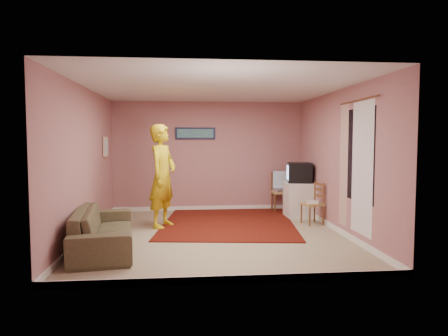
{
  "coord_description": "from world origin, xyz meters",
  "views": [
    {
      "loc": [
        -0.51,
        -7.05,
        1.69
      ],
      "look_at": [
        0.21,
        0.6,
        1.15
      ],
      "focal_mm": 32.0,
      "sensor_mm": 36.0,
      "label": 1
    }
  ],
  "objects": [
    {
      "name": "wall_left",
      "position": [
        -2.25,
        0.0,
        1.3
      ],
      "size": [
        0.02,
        5.0,
        2.6
      ],
      "primitive_type": "cube",
      "color": "#A86E73",
      "rests_on": "ground"
    },
    {
      "name": "dvd_player",
      "position": [
        1.72,
        2.2,
        0.5
      ],
      "size": [
        0.4,
        0.34,
        0.06
      ],
      "primitive_type": "cube",
      "rotation": [
        0.0,
        0.0,
        0.34
      ],
      "color": "silver",
      "rests_on": "chair_a"
    },
    {
      "name": "sofa",
      "position": [
        -1.8,
        -0.82,
        0.32
      ],
      "size": [
        1.15,
        2.27,
        0.63
      ],
      "primitive_type": "imported",
      "rotation": [
        0.0,
        0.0,
        1.71
      ],
      "color": "brown",
      "rests_on": "ground"
    },
    {
      "name": "crt_tv",
      "position": [
        1.94,
        1.44,
        0.98
      ],
      "size": [
        0.58,
        0.54,
        0.44
      ],
      "rotation": [
        0.0,
        0.0,
        -0.17
      ],
      "color": "black",
      "rests_on": "tv_cabinet"
    },
    {
      "name": "wall_right",
      "position": [
        2.25,
        0.0,
        1.3
      ],
      "size": [
        0.02,
        5.0,
        2.6
      ],
      "primitive_type": "cube",
      "color": "#A86E73",
      "rests_on": "ground"
    },
    {
      "name": "ceiling",
      "position": [
        0.0,
        0.0,
        2.6
      ],
      "size": [
        4.5,
        5.0,
        0.02
      ],
      "primitive_type": "cube",
      "color": "silver",
      "rests_on": "wall_back"
    },
    {
      "name": "wall_front",
      "position": [
        0.0,
        -2.5,
        1.3
      ],
      "size": [
        4.5,
        0.02,
        2.6
      ],
      "primitive_type": "cube",
      "color": "#A86E73",
      "rests_on": "ground"
    },
    {
      "name": "picture_left",
      "position": [
        -2.22,
        1.6,
        1.55
      ],
      "size": [
        0.04,
        0.38,
        0.42
      ],
      "color": "beige",
      "rests_on": "wall_left"
    },
    {
      "name": "game_console",
      "position": [
        2.0,
        0.67,
        0.45
      ],
      "size": [
        0.28,
        0.23,
        0.05
      ],
      "primitive_type": "cube",
      "rotation": [
        0.0,
        0.0,
        -0.26
      ],
      "color": "silver",
      "rests_on": "chair_b"
    },
    {
      "name": "curtain_sheer",
      "position": [
        2.23,
        -1.05,
        1.25
      ],
      "size": [
        0.01,
        0.75,
        2.1
      ],
      "primitive_type": "cube",
      "color": "white",
      "rests_on": "wall_right"
    },
    {
      "name": "wall_back",
      "position": [
        0.0,
        2.5,
        1.3
      ],
      "size": [
        4.5,
        0.02,
        2.6
      ],
      "primitive_type": "cube",
      "color": "#A86E73",
      "rests_on": "ground"
    },
    {
      "name": "baseboard_back",
      "position": [
        0.0,
        2.49,
        0.05
      ],
      "size": [
        4.5,
        0.02,
        0.1
      ],
      "primitive_type": "cube",
      "color": "white",
      "rests_on": "ground"
    },
    {
      "name": "picture_back",
      "position": [
        -0.3,
        2.47,
        1.85
      ],
      "size": [
        0.95,
        0.04,
        0.28
      ],
      "color": "#141938",
      "rests_on": "wall_back"
    },
    {
      "name": "area_rug",
      "position": [
        0.34,
        0.98,
        0.01
      ],
      "size": [
        2.97,
        3.53,
        0.02
      ],
      "primitive_type": "cube",
      "rotation": [
        0.0,
        0.0,
        -0.12
      ],
      "color": "black",
      "rests_on": "ground"
    },
    {
      "name": "baseboard_right",
      "position": [
        2.24,
        0.0,
        0.05
      ],
      "size": [
        0.02,
        5.0,
        0.1
      ],
      "primitive_type": "cube",
      "color": "white",
      "rests_on": "ground"
    },
    {
      "name": "baseboard_left",
      "position": [
        -2.24,
        0.0,
        0.05
      ],
      "size": [
        0.02,
        5.0,
        0.1
      ],
      "primitive_type": "cube",
      "color": "white",
      "rests_on": "ground"
    },
    {
      "name": "chair_a",
      "position": [
        1.72,
        2.2,
        0.57
      ],
      "size": [
        0.42,
        0.4,
        0.51
      ],
      "rotation": [
        0.0,
        0.0,
        0.01
      ],
      "color": "tan",
      "rests_on": "ground"
    },
    {
      "name": "window",
      "position": [
        2.24,
        -0.9,
        1.45
      ],
      "size": [
        0.01,
        1.1,
        1.5
      ],
      "primitive_type": "cube",
      "color": "black",
      "rests_on": "wall_right"
    },
    {
      "name": "chair_b",
      "position": [
        2.0,
        0.67,
        0.51
      ],
      "size": [
        0.44,
        0.45,
        0.46
      ],
      "rotation": [
        0.0,
        0.0,
        -1.34
      ],
      "color": "tan",
      "rests_on": "ground"
    },
    {
      "name": "baseboard_front",
      "position": [
        0.0,
        -2.49,
        0.05
      ],
      "size": [
        4.5,
        0.02,
        0.1
      ],
      "primitive_type": "cube",
      "color": "white",
      "rests_on": "ground"
    },
    {
      "name": "curtain_floral",
      "position": [
        2.21,
        -0.35,
        1.25
      ],
      "size": [
        0.01,
        0.35,
        2.1
      ],
      "primitive_type": "cube",
      "color": "beige",
      "rests_on": "wall_right"
    },
    {
      "name": "blue_throw",
      "position": [
        1.72,
        2.2,
        0.75
      ],
      "size": [
        0.39,
        0.05,
        0.41
      ],
      "primitive_type": "cube",
      "color": "#95CCF4",
      "rests_on": "chair_a"
    },
    {
      "name": "person",
      "position": [
        -0.98,
        0.71,
        1.0
      ],
      "size": [
        0.73,
        0.86,
        2.0
      ],
      "primitive_type": "imported",
      "rotation": [
        0.0,
        0.0,
        1.15
      ],
      "color": "gold",
      "rests_on": "ground"
    },
    {
      "name": "ground",
      "position": [
        0.0,
        0.0,
        0.0
      ],
      "size": [
        5.0,
        5.0,
        0.0
      ],
      "primitive_type": "plane",
      "color": "tan",
      "rests_on": "ground"
    },
    {
      "name": "tv_cabinet",
      "position": [
        1.95,
        1.44,
        0.38
      ],
      "size": [
        0.6,
        0.54,
        0.76
      ],
      "primitive_type": "cube",
      "color": "white",
      "rests_on": "ground"
    },
    {
      "name": "curtain_rod",
      "position": [
        2.2,
        -0.9,
        2.32
      ],
      "size": [
        0.02,
        1.4,
        0.02
      ],
      "primitive_type": "cylinder",
      "rotation": [
        1.57,
        0.0,
        0.0
      ],
      "color": "brown",
      "rests_on": "wall_right"
    }
  ]
}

